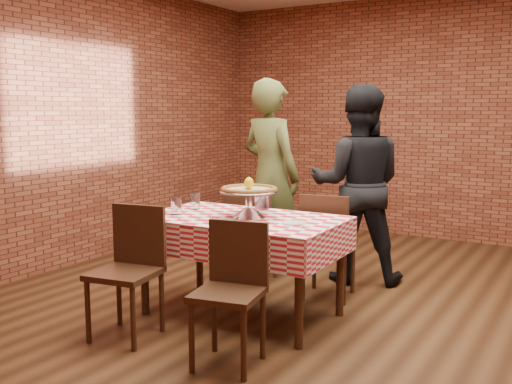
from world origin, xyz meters
TOP-DOWN VIEW (x-y plane):
  - ground at (0.00, 0.00)m, footprint 6.00×6.00m
  - back_wall at (0.00, 3.00)m, footprint 5.50×0.00m
  - table at (-0.52, -0.44)m, footprint 1.48×0.91m
  - tablecloth at (-0.52, -0.44)m, footprint 1.51×0.94m
  - pizza_stand at (-0.47, -0.42)m, footprint 0.59×0.59m
  - pizza at (-0.47, -0.42)m, footprint 0.56×0.56m
  - lemon at (-0.47, -0.42)m, footprint 0.09×0.09m
  - water_glass_left at (-1.00, -0.61)m, footprint 0.09×0.09m
  - water_glass_right at (-1.03, -0.34)m, footprint 0.09×0.09m
  - side_plate at (-0.06, -0.48)m, footprint 0.17×0.17m
  - sweetener_packet_a at (0.07, -0.58)m, footprint 0.05×0.04m
  - sweetener_packet_b at (0.06, -0.57)m, footprint 0.06×0.05m
  - condiment_caddy at (-0.52, -0.13)m, footprint 0.13×0.12m
  - chair_near_left at (-0.96, -1.23)m, footprint 0.48×0.48m
  - chair_near_right at (-0.11, -1.23)m, footprint 0.46×0.46m
  - chair_far_left at (-0.93, 0.38)m, footprint 0.41×0.41m
  - chair_far_right at (-0.14, 0.30)m, footprint 0.46×0.46m
  - diner_olive at (-0.97, 0.77)m, footprint 0.76×0.59m
  - diner_black at (-0.12, 0.86)m, footprint 1.04×0.94m

SIDE VIEW (x-z plane):
  - ground at x=0.00m, z-range 0.00..0.00m
  - table at x=-0.52m, z-range 0.00..0.75m
  - chair_far_left at x=-0.93m, z-range 0.00..0.86m
  - chair_near_right at x=-0.11m, z-range 0.00..0.87m
  - chair_far_right at x=-0.14m, z-range 0.00..0.88m
  - chair_near_left at x=-0.96m, z-range 0.00..0.89m
  - tablecloth at x=-0.52m, z-range 0.51..0.76m
  - sweetener_packet_a at x=0.07m, z-range 0.76..0.76m
  - sweetener_packet_b at x=0.06m, z-range 0.76..0.76m
  - side_plate at x=-0.06m, z-range 0.76..0.77m
  - water_glass_left at x=-1.00m, z-range 0.76..0.89m
  - water_glass_right at x=-1.03m, z-range 0.76..0.89m
  - condiment_caddy at x=-0.52m, z-range 0.76..0.91m
  - pizza_stand at x=-0.47m, z-range 0.76..0.95m
  - diner_black at x=-0.12m, z-range 0.00..1.77m
  - diner_olive at x=-0.97m, z-range 0.00..1.84m
  - pizza at x=-0.47m, z-range 0.95..0.98m
  - lemon at x=-0.47m, z-range 0.97..1.06m
  - back_wall at x=0.00m, z-range -1.30..4.20m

